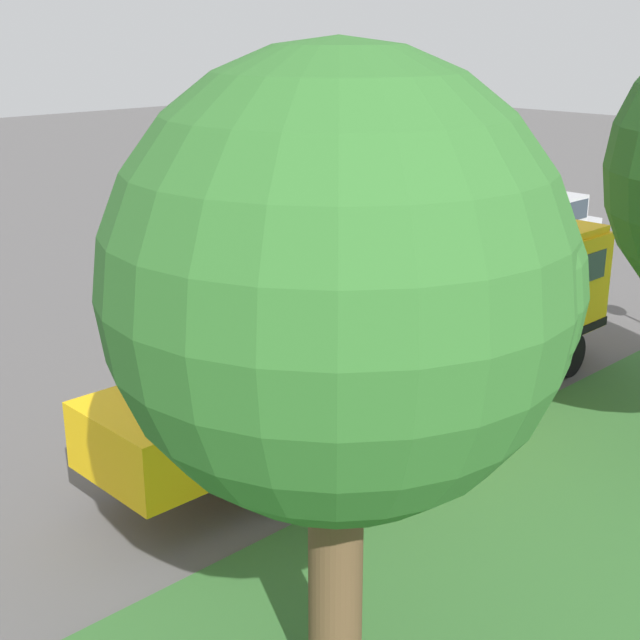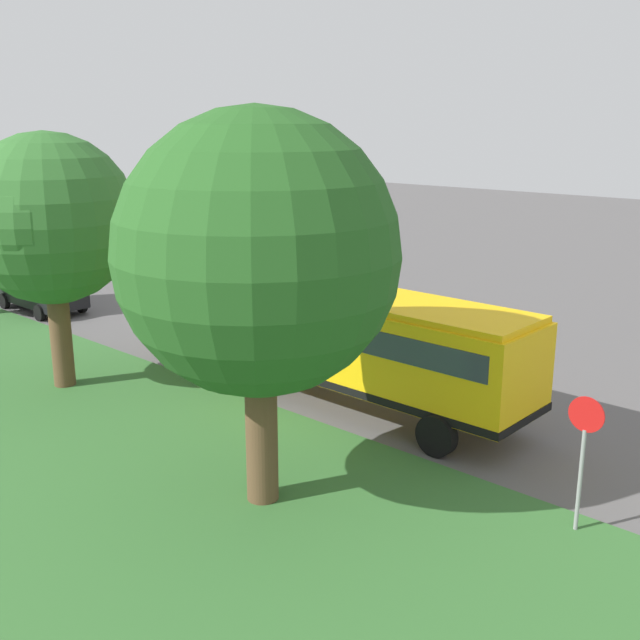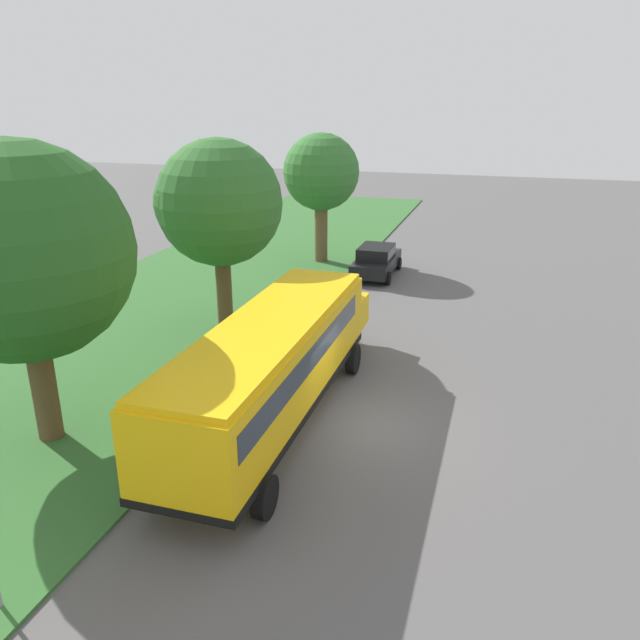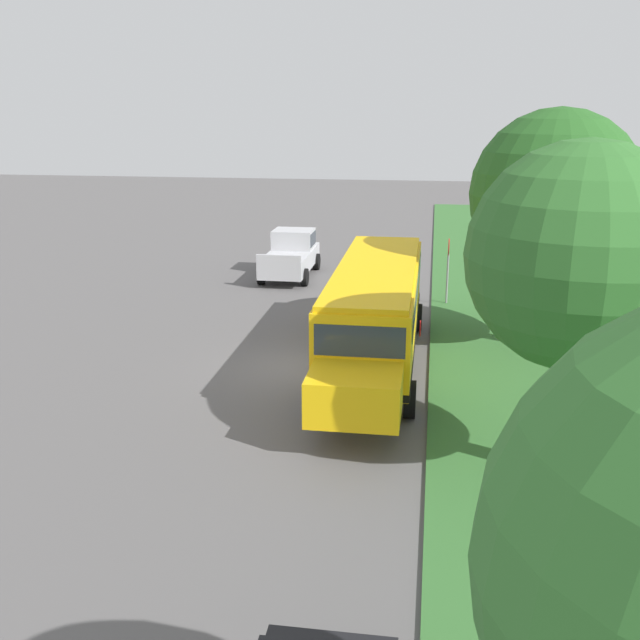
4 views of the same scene
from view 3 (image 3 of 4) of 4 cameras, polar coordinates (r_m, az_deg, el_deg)
name	(u,v)px [view 3 (image 3 of 4)]	position (r m, az deg, el deg)	size (l,w,h in m)	color
ground_plane	(359,424)	(17.85, 3.63, -9.45)	(120.00, 120.00, 0.00)	#565454
grass_verge	(61,378)	(22.07, -22.60, -4.94)	(12.00, 80.00, 0.08)	#33662D
school_bus	(274,360)	(17.07, -4.18, -3.68)	(2.84, 12.42, 3.16)	yellow
car_black_nearest	(376,259)	(31.96, 5.16, 5.58)	(2.02, 4.40, 1.56)	black
oak_tree_beside_bus	(18,248)	(16.81, -25.88, 5.96)	(5.43, 5.43, 7.87)	brown
oak_tree_roadside_mid	(214,204)	(23.94, -9.63, 10.46)	(4.75, 4.75, 7.32)	brown
oak_tree_far_end	(319,173)	(33.85, -0.08, 13.28)	(4.04, 4.04, 6.93)	brown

